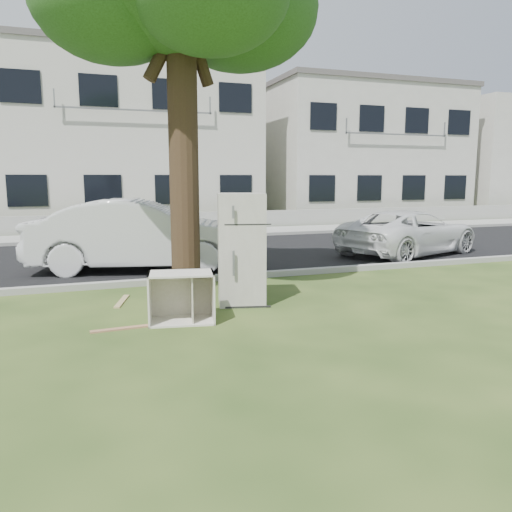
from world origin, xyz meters
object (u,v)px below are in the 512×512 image
object	(u,v)px
fridge	(241,249)
car_right	(409,232)
cabinet	(182,297)
car_center	(141,235)

from	to	relation	value
fridge	car_right	size ratio (longest dim) A/B	0.42
cabinet	car_center	bearing A→B (deg)	101.14
fridge	car_right	bearing A→B (deg)	44.61
car_center	car_right	distance (m)	7.19
car_right	cabinet	bearing A→B (deg)	102.14
cabinet	car_right	bearing A→B (deg)	41.78
fridge	car_center	world-z (taller)	fridge
fridge	car_right	xyz separation A→B (m)	(5.96, 3.63, -0.31)
fridge	cabinet	world-z (taller)	fridge
cabinet	fridge	bearing A→B (deg)	43.32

